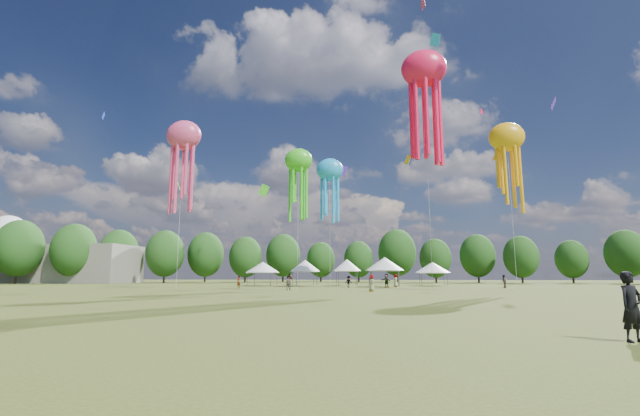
# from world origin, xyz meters

# --- Properties ---
(ground) EXTENTS (300.00, 300.00, 0.00)m
(ground) POSITION_xyz_m (0.00, 0.00, 0.00)
(ground) COLOR #384416
(ground) RESTS_ON ground
(observer_main) EXTENTS (0.73, 0.63, 1.70)m
(observer_main) POSITION_xyz_m (7.98, -0.91, 0.85)
(observer_main) COLOR black
(observer_main) RESTS_ON ground
(spectator_near) EXTENTS (0.80, 0.64, 1.58)m
(spectator_near) POSITION_xyz_m (-8.63, 34.09, 0.79)
(spectator_near) COLOR gray
(spectator_near) RESTS_ON ground
(spectators_far) EXTENTS (34.30, 18.24, 1.86)m
(spectators_far) POSITION_xyz_m (0.36, 44.78, 0.87)
(spectators_far) COLOR gray
(spectators_far) RESTS_ON ground
(festival_tents) EXTENTS (32.18, 12.48, 4.25)m
(festival_tents) POSITION_xyz_m (-3.74, 54.99, 3.07)
(festival_tents) COLOR #47474C
(festival_tents) RESTS_ON ground
(show_kites) EXTENTS (41.44, 14.13, 29.45)m
(show_kites) POSITION_xyz_m (-1.09, 37.39, 19.14)
(show_kites) COLOR #1CA1F1
(show_kites) RESTS_ON ground
(small_kites) EXTENTS (73.54, 50.43, 38.88)m
(small_kites) POSITION_xyz_m (-0.16, 40.94, 30.68)
(small_kites) COLOR #1CA1F1
(small_kites) RESTS_ON ground
(treeline) EXTENTS (201.57, 95.24, 13.43)m
(treeline) POSITION_xyz_m (-3.87, 62.51, 6.54)
(treeline) COLOR #38281C
(treeline) RESTS_ON ground
(hangar) EXTENTS (40.00, 12.00, 8.00)m
(hangar) POSITION_xyz_m (-72.00, 72.00, 4.00)
(hangar) COLOR gray
(hangar) RESTS_ON ground
(radome) EXTENTS (9.00, 9.00, 16.00)m
(radome) POSITION_xyz_m (-88.00, 78.00, 9.99)
(radome) COLOR white
(radome) RESTS_ON ground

